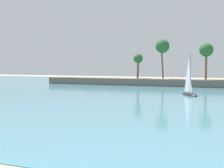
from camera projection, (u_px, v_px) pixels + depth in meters
name	position (u px, v px, depth m)	size (l,w,h in m)	color
sea	(218.00, 92.00, 66.29)	(220.00, 108.38, 0.06)	teal
sailboat_near_shore	(189.00, 91.00, 59.55)	(4.36, 5.45, 7.90)	black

